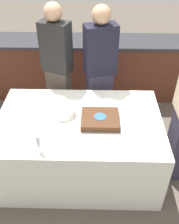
{
  "coord_description": "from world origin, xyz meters",
  "views": [
    {
      "loc": [
        0.16,
        -2.06,
        2.46
      ],
      "look_at": [
        0.11,
        0.0,
        0.84
      ],
      "focal_mm": 42.0,
      "sensor_mm": 36.0,
      "label": 1
    }
  ],
  "objects_px": {
    "wine_glass": "(38,142)",
    "person_standing_back": "(58,70)",
    "plate_stack": "(64,112)",
    "cake": "(100,119)",
    "person_cutting_cake": "(100,72)"
  },
  "relations": [
    {
      "from": "cake",
      "to": "person_cutting_cake",
      "type": "distance_m",
      "value": 0.81
    },
    {
      "from": "plate_stack",
      "to": "person_cutting_cake",
      "type": "xyz_separation_m",
      "value": [
        0.37,
        0.7,
        0.09
      ]
    },
    {
      "from": "cake",
      "to": "wine_glass",
      "type": "bearing_deg",
      "value": -142.34
    },
    {
      "from": "cake",
      "to": "person_standing_back",
      "type": "xyz_separation_m",
      "value": [
        -0.52,
        0.81,
        0.11
      ]
    },
    {
      "from": "plate_stack",
      "to": "wine_glass",
      "type": "distance_m",
      "value": 0.56
    },
    {
      "from": "person_standing_back",
      "to": "wine_glass",
      "type": "bearing_deg",
      "value": 110.02
    },
    {
      "from": "cake",
      "to": "person_cutting_cake",
      "type": "height_order",
      "value": "person_cutting_cake"
    },
    {
      "from": "plate_stack",
      "to": "wine_glass",
      "type": "bearing_deg",
      "value": -107.43
    },
    {
      "from": "plate_stack",
      "to": "person_standing_back",
      "type": "distance_m",
      "value": 0.72
    },
    {
      "from": "cake",
      "to": "person_cutting_cake",
      "type": "xyz_separation_m",
      "value": [
        0.0,
        0.81,
        0.09
      ]
    },
    {
      "from": "plate_stack",
      "to": "cake",
      "type": "bearing_deg",
      "value": -16.28
    },
    {
      "from": "wine_glass",
      "to": "person_standing_back",
      "type": "xyz_separation_m",
      "value": [
        0.02,
        1.22,
        0.03
      ]
    },
    {
      "from": "cake",
      "to": "wine_glass",
      "type": "xyz_separation_m",
      "value": [
        -0.54,
        -0.42,
        0.08
      ]
    },
    {
      "from": "plate_stack",
      "to": "wine_glass",
      "type": "height_order",
      "value": "wine_glass"
    },
    {
      "from": "plate_stack",
      "to": "person_cutting_cake",
      "type": "bearing_deg",
      "value": 61.7
    }
  ]
}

